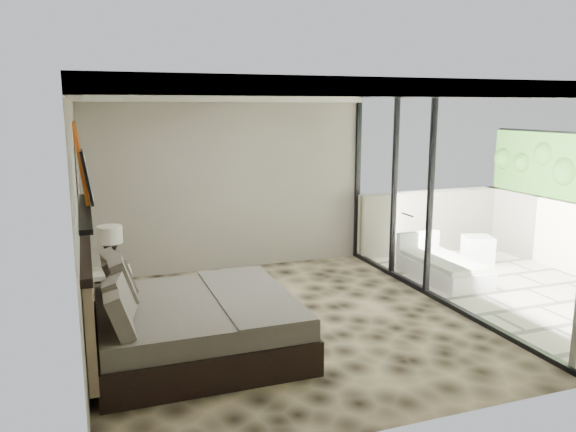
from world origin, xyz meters
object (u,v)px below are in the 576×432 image
object	(u,v)px
table_lamp	(110,242)
lounger	(441,267)
bed	(187,322)
ottoman	(478,249)
nightstand	(113,291)

from	to	relation	value
table_lamp	lounger	bearing A→B (deg)	-3.92
bed	ottoman	world-z (taller)	bed
ottoman	table_lamp	bearing A→B (deg)	-177.81
bed	lounger	xyz separation A→B (m)	(4.13, 1.34, -0.17)
nightstand	ottoman	size ratio (longest dim) A/B	1.07
ottoman	lounger	xyz separation A→B (m)	(-1.11, -0.55, -0.04)
nightstand	table_lamp	size ratio (longest dim) A/B	0.82
bed	table_lamp	size ratio (longest dim) A/B	3.69
nightstand	ottoman	distance (m)	5.91
bed	nightstand	bearing A→B (deg)	111.88
ottoman	lounger	size ratio (longest dim) A/B	0.30
bed	ottoman	bearing A→B (deg)	19.85
bed	lounger	bearing A→B (deg)	17.95
nightstand	bed	bearing A→B (deg)	-55.21
table_lamp	ottoman	xyz separation A→B (m)	(5.91, 0.23, -0.67)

